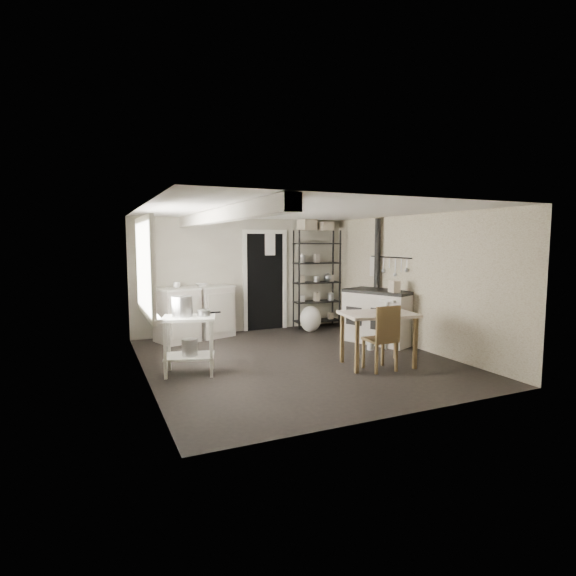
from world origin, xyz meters
name	(u,v)px	position (x,y,z in m)	size (l,w,h in m)	color
floor	(296,360)	(0.00, 0.00, 0.00)	(5.00, 5.00, 0.00)	black
ceiling	(296,211)	(0.00, 0.00, 2.30)	(5.00, 5.00, 0.00)	silver
wall_back	(244,275)	(0.00, 2.50, 1.15)	(4.50, 0.02, 2.30)	#ADA794
wall_front	(399,309)	(0.00, -2.50, 1.15)	(4.50, 0.02, 2.30)	#ADA794
wall_left	(143,294)	(-2.25, 0.00, 1.15)	(0.02, 5.00, 2.30)	#ADA794
wall_right	(413,281)	(2.25, 0.00, 1.15)	(0.02, 5.00, 2.30)	#ADA794
window	(143,267)	(-2.22, 0.20, 1.50)	(0.12, 1.76, 1.28)	silver
doorway	(265,282)	(0.45, 2.47, 1.00)	(0.96, 0.10, 2.08)	silver
ceiling_beam	(219,216)	(-1.20, 0.00, 2.20)	(0.18, 5.00, 0.18)	silver
wallpaper_panel	(412,281)	(2.24, 0.00, 1.15)	(0.01, 5.00, 2.30)	beige
utensil_rail	(389,257)	(2.19, 0.60, 1.55)	(0.06, 1.20, 0.44)	#AAAAAC
prep_table	(189,346)	(-1.67, -0.07, 0.40)	(0.71, 0.51, 0.81)	silver
stockpot	(182,307)	(-1.75, -0.02, 0.94)	(0.28, 0.28, 0.30)	#AAAAAC
saucepan	(204,313)	(-1.47, -0.11, 0.85)	(0.18, 0.18, 0.10)	#AAAAAC
bucket	(190,347)	(-1.67, -0.11, 0.39)	(0.22, 0.22, 0.24)	#AAAAAC
base_cabinets	(195,315)	(-1.09, 2.17, 0.46)	(1.51, 0.65, 1.00)	beige
mixing_bowl	(202,288)	(-0.96, 2.16, 0.96)	(0.31, 0.31, 0.07)	silver
counter_cup	(177,289)	(-1.44, 2.09, 0.97)	(0.13, 0.13, 0.11)	silver
shelf_rack	(317,283)	(1.57, 2.31, 0.95)	(0.98, 0.38, 2.08)	black
shelf_jar	(302,264)	(1.21, 2.31, 1.37)	(0.09, 0.09, 0.19)	silver
storage_box_a	(307,233)	(1.34, 2.31, 2.01)	(0.33, 0.29, 0.23)	beige
storage_box_b	(325,234)	(1.75, 2.26, 1.99)	(0.27, 0.25, 0.17)	beige
stove	(379,319)	(1.91, 0.48, 0.44)	(0.68, 1.23, 0.96)	beige
stovepipe	(377,255)	(2.13, 0.90, 1.59)	(0.10, 0.10, 1.34)	black
side_ledge	(394,322)	(1.95, 0.09, 0.43)	(0.56, 0.30, 0.85)	silver
oats_box	(394,290)	(1.89, 0.04, 1.01)	(0.13, 0.21, 0.32)	beige
work_table	(378,340)	(0.97, -0.79, 0.38)	(1.05, 0.73, 0.80)	beige
table_cup	(390,312)	(1.13, -0.84, 0.80)	(0.09, 0.09, 0.09)	silver
chair	(380,337)	(0.87, -0.99, 0.48)	(0.39, 0.41, 0.95)	brown
flour_sack	(311,320)	(1.19, 1.83, 0.24)	(0.44, 0.38, 0.53)	silver
floor_crock	(370,345)	(1.44, 0.07, 0.07)	(0.12, 0.12, 0.15)	silver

